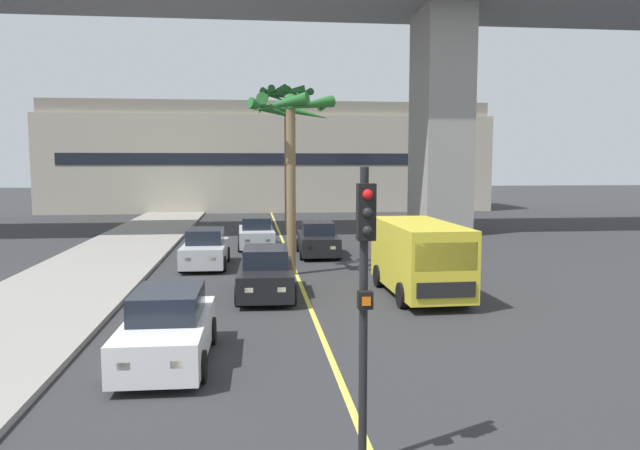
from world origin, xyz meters
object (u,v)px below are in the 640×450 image
Objects in this scene: car_queue_second at (256,234)px; car_queue_fourth at (205,249)px; traffic_light_median_near at (365,276)px; palm_tree_mid_median at (287,110)px; car_queue_front at (266,274)px; car_queue_third at (318,240)px; car_queue_fifth at (168,329)px; palm_tree_near_median at (291,126)px; delivery_van at (419,256)px.

car_queue_second is 1.00× the size of car_queue_fourth.
traffic_light_median_near reaches higher than car_queue_second.
palm_tree_mid_median is at bearing 88.62° from traffic_light_median_near.
car_queue_second and car_queue_fourth have the same top height.
car_queue_third is (2.60, 8.40, 0.00)m from car_queue_front.
car_queue_third is at bearing 71.77° from car_queue_fifth.
car_queue_front is 6.69m from car_queue_fifth.
palm_tree_near_median is 15.08m from palm_tree_mid_median.
car_queue_third is at bearing 27.38° from car_queue_fourth.
car_queue_third is at bearing 71.99° from palm_tree_near_median.
car_queue_second is 3.93m from car_queue_third.
car_queue_second is 5.72m from car_queue_fourth.
traffic_light_median_near is (-3.80, -10.67, 1.43)m from delivery_van.
palm_tree_mid_median is (0.72, 29.82, 4.81)m from traffic_light_median_near.
car_queue_fourth is (-2.13, -5.31, 0.00)m from car_queue_second.
delivery_van reaches higher than car_queue_fifth.
car_queue_second is at bearing 135.62° from car_queue_third.
delivery_van is at bearing 38.96° from car_queue_fifth.
delivery_van is at bearing -66.43° from car_queue_second.
delivery_van is at bearing -6.24° from car_queue_front.
traffic_light_median_near reaches higher than car_queue_front.
car_queue_fifth is 6.25m from traffic_light_median_near.
car_queue_fifth is (-2.25, -6.30, 0.00)m from car_queue_front.
car_queue_second is at bearing 93.31° from traffic_light_median_near.
palm_tree_near_median is at bearing 132.26° from delivery_van.
car_queue_fifth is (-2.04, -17.45, 0.00)m from car_queue_second.
palm_tree_mid_median is (4.05, 24.93, 6.80)m from car_queue_fifth.
car_queue_front and car_queue_third have the same top height.
palm_tree_near_median reaches higher than car_queue_second.
car_queue_fifth is at bearing -109.64° from car_queue_front.
car_queue_front is at bearing -107.17° from car_queue_third.
palm_tree_near_median reaches higher than delivery_van.
car_queue_third is (2.81, -2.75, 0.00)m from car_queue_second.
palm_tree_mid_median reaches higher than car_queue_fourth.
car_queue_front is at bearing 70.36° from car_queue_fifth.
delivery_van is 0.77× the size of palm_tree_near_median.
traffic_light_median_near is (3.33, -4.90, 1.99)m from car_queue_fifth.
car_queue_third is 5.57m from car_queue_fourth.
car_queue_third is 0.78× the size of delivery_van.
palm_tree_mid_median is (2.01, 7.47, 6.80)m from car_queue_second.
car_queue_fifth is (-4.84, -14.71, 0.00)m from car_queue_third.
palm_tree_mid_median reaches higher than car_queue_fifth.
car_queue_second is 0.60× the size of palm_tree_near_median.
traffic_light_median_near is (-1.52, -19.60, 1.99)m from car_queue_third.
delivery_van is at bearing -75.64° from car_queue_third.
delivery_van is 20.38m from palm_tree_mid_median.
car_queue_fifth is 0.46× the size of palm_tree_mid_median.
palm_tree_near_median is at bearing 73.93° from car_queue_front.
palm_tree_mid_median is at bearing 72.04° from car_queue_fourth.
palm_tree_near_median is at bearing 71.66° from car_queue_fifth.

